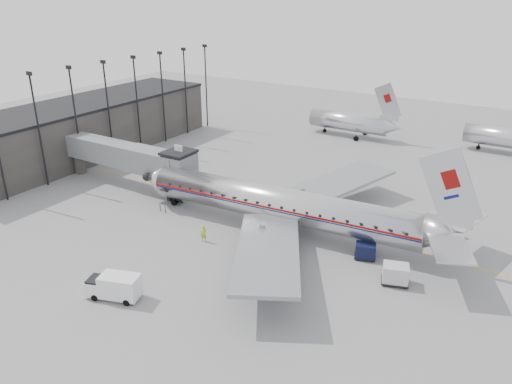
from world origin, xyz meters
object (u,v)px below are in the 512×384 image
Objects in this scene: ramp_worker at (204,234)px; baggage_cart_white at (395,274)px; airliner at (286,206)px; service_van at (114,286)px; baggage_cart_navy at (365,251)px.

baggage_cart_white is at bearing -14.81° from ramp_worker.
baggage_cart_white is (13.50, -3.92, -2.08)m from airliner.
baggage_cart_navy is at bearing 29.44° from service_van.
service_van is 24.18m from baggage_cart_navy.
airliner reaches higher than baggage_cart_navy.
baggage_cart_navy is at bearing -10.81° from airliner.
service_van is at bearing -114.25° from ramp_worker.
airliner is at bearing 155.26° from baggage_cart_navy.
service_van is 2.80× the size of ramp_worker.
service_van is at bearing -150.25° from baggage_cart_navy.
baggage_cart_white is (20.04, 15.16, -0.19)m from service_van.
ramp_worker is (-6.24, -6.72, -2.16)m from airliner.
baggage_cart_navy is at bearing 125.58° from baggage_cart_white.
service_van is 2.09× the size of baggage_cart_navy.
ramp_worker is (-19.74, -2.80, -0.08)m from baggage_cart_white.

